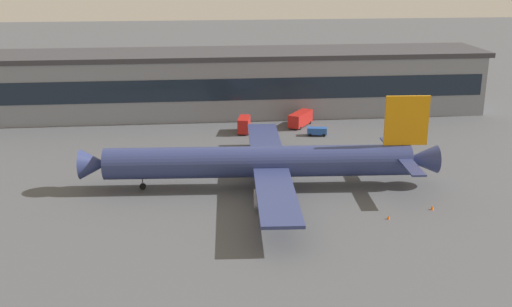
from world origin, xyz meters
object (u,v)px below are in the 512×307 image
Objects in this scene: follow_me_car at (317,131)px; traffic_cone_1 at (389,217)px; traffic_cone_0 at (432,208)px; fuel_truck at (300,119)px; airliner at (264,162)px; stair_truck at (244,124)px.

traffic_cone_1 is (1.89, -47.47, -0.79)m from follow_me_car.
traffic_cone_0 reaches higher than traffic_cone_1.
traffic_cone_0 is at bearing 19.75° from traffic_cone_1.
traffic_cone_0 is at bearing -76.93° from fuel_truck.
fuel_truck is 14.14× the size of traffic_cone_1.
stair_truck is at bearing 90.55° from airliner.
fuel_truck is 14.34m from stair_truck.
traffic_cone_0 is (26.06, -48.93, -1.64)m from stair_truck.
airliner is at bearing -108.44° from fuel_truck.
fuel_truck is 1.35× the size of stair_truck.
traffic_cone_0 is 8.60m from traffic_cone_1.
fuel_truck is 1.82× the size of follow_me_car.
fuel_truck is 54.43m from traffic_cone_0.
airliner reaches higher than traffic_cone_1.
traffic_cone_1 is (17.96, -51.84, -1.68)m from stair_truck.
airliner is at bearing -89.45° from stair_truck.
airliner is at bearing 153.53° from traffic_cone_0.
stair_truck is at bearing 109.11° from traffic_cone_1.
traffic_cone_0 is (9.99, -44.56, -0.75)m from follow_me_car.
follow_me_car is at bearing 92.28° from traffic_cone_1.
traffic_cone_1 is at bearing -41.72° from airliner.
traffic_cone_0 is (12.30, -53.00, -1.55)m from fuel_truck.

